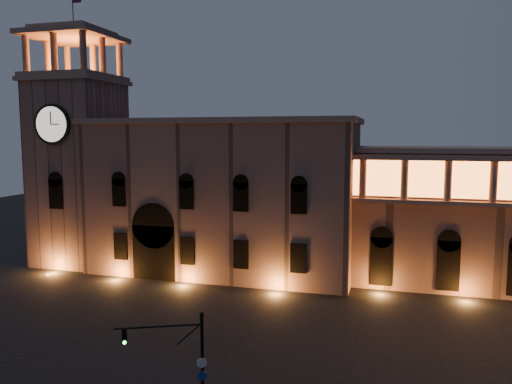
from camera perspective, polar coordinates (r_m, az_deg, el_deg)
ground at (r=39.76m, az=-11.83°, el=-16.99°), size 160.00×160.00×0.00m
government_building at (r=57.89m, az=-3.82°, el=-0.45°), size 30.80×12.80×17.60m
clock_tower at (r=65.26m, az=-19.59°, el=3.26°), size 9.80×9.80×32.40m
traffic_light at (r=28.24m, az=-7.86°, el=-19.43°), size 4.41×2.13×6.53m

